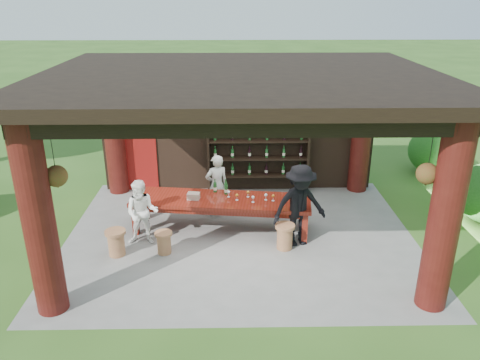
{
  "coord_description": "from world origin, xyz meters",
  "views": [
    {
      "loc": [
        -0.17,
        -8.88,
        4.88
      ],
      "look_at": [
        0.0,
        0.4,
        1.15
      ],
      "focal_mm": 35.0,
      "sensor_mm": 36.0,
      "label": 1
    }
  ],
  "objects_px": {
    "stool_far_left": "(116,242)",
    "host": "(217,185)",
    "tasting_table": "(221,203)",
    "guest_woman": "(142,213)",
    "guest_man": "(300,206)",
    "napkin_basket": "(194,196)",
    "wine_shelf": "(258,150)",
    "stool_near_right": "(285,236)",
    "stool_near_left": "(164,242)"
  },
  "relations": [
    {
      "from": "tasting_table",
      "to": "stool_near_right",
      "type": "xyz_separation_m",
      "value": [
        1.31,
        -0.84,
        -0.36
      ]
    },
    {
      "from": "wine_shelf",
      "to": "napkin_basket",
      "type": "xyz_separation_m",
      "value": [
        -1.5,
        -2.14,
        -0.33
      ]
    },
    {
      "from": "tasting_table",
      "to": "stool_far_left",
      "type": "xyz_separation_m",
      "value": [
        -2.06,
        -1.04,
        -0.35
      ]
    },
    {
      "from": "stool_far_left",
      "to": "guest_man",
      "type": "relative_size",
      "value": 0.31
    },
    {
      "from": "tasting_table",
      "to": "stool_near_right",
      "type": "height_order",
      "value": "tasting_table"
    },
    {
      "from": "stool_near_left",
      "to": "napkin_basket",
      "type": "relative_size",
      "value": 1.78
    },
    {
      "from": "guest_woman",
      "to": "host",
      "type": "bearing_deg",
      "value": 42.08
    },
    {
      "from": "stool_far_left",
      "to": "napkin_basket",
      "type": "xyz_separation_m",
      "value": [
        1.48,
        1.02,
        0.53
      ]
    },
    {
      "from": "guest_woman",
      "to": "napkin_basket",
      "type": "distance_m",
      "value": 1.16
    },
    {
      "from": "stool_far_left",
      "to": "host",
      "type": "relative_size",
      "value": 0.36
    },
    {
      "from": "stool_near_right",
      "to": "guest_man",
      "type": "distance_m",
      "value": 0.69
    },
    {
      "from": "napkin_basket",
      "to": "stool_far_left",
      "type": "bearing_deg",
      "value": -145.33
    },
    {
      "from": "host",
      "to": "guest_woman",
      "type": "height_order",
      "value": "host"
    },
    {
      "from": "tasting_table",
      "to": "guest_woman",
      "type": "bearing_deg",
      "value": -160.57
    },
    {
      "from": "host",
      "to": "wine_shelf",
      "type": "bearing_deg",
      "value": -147.73
    },
    {
      "from": "stool_near_right",
      "to": "stool_far_left",
      "type": "relative_size",
      "value": 0.99
    },
    {
      "from": "tasting_table",
      "to": "napkin_basket",
      "type": "xyz_separation_m",
      "value": [
        -0.59,
        -0.01,
        0.18
      ]
    },
    {
      "from": "host",
      "to": "guest_man",
      "type": "distance_m",
      "value": 2.24
    },
    {
      "from": "stool_far_left",
      "to": "host",
      "type": "xyz_separation_m",
      "value": [
        1.95,
        1.8,
        0.45
      ]
    },
    {
      "from": "wine_shelf",
      "to": "guest_woman",
      "type": "bearing_deg",
      "value": -133.13
    },
    {
      "from": "stool_far_left",
      "to": "guest_woman",
      "type": "bearing_deg",
      "value": 45.51
    },
    {
      "from": "stool_near_right",
      "to": "guest_woman",
      "type": "height_order",
      "value": "guest_woman"
    },
    {
      "from": "stool_near_right",
      "to": "host",
      "type": "xyz_separation_m",
      "value": [
        -1.42,
        1.61,
        0.46
      ]
    },
    {
      "from": "host",
      "to": "guest_man",
      "type": "relative_size",
      "value": 0.85
    },
    {
      "from": "tasting_table",
      "to": "stool_far_left",
      "type": "bearing_deg",
      "value": -153.34
    },
    {
      "from": "stool_far_left",
      "to": "tasting_table",
      "type": "bearing_deg",
      "value": 26.66
    },
    {
      "from": "host",
      "to": "napkin_basket",
      "type": "relative_size",
      "value": 5.69
    },
    {
      "from": "stool_near_left",
      "to": "guest_man",
      "type": "bearing_deg",
      "value": 6.75
    },
    {
      "from": "tasting_table",
      "to": "guest_man",
      "type": "relative_size",
      "value": 2.26
    },
    {
      "from": "stool_far_left",
      "to": "guest_man",
      "type": "xyz_separation_m",
      "value": [
        3.67,
        0.38,
        0.59
      ]
    },
    {
      "from": "wine_shelf",
      "to": "guest_woman",
      "type": "distance_m",
      "value": 3.71
    },
    {
      "from": "wine_shelf",
      "to": "napkin_basket",
      "type": "relative_size",
      "value": 9.99
    },
    {
      "from": "stool_near_right",
      "to": "guest_man",
      "type": "xyz_separation_m",
      "value": [
        0.3,
        0.18,
        0.59
      ]
    },
    {
      "from": "wine_shelf",
      "to": "stool_near_left",
      "type": "xyz_separation_m",
      "value": [
        -2.04,
        -3.1,
        -0.9
      ]
    },
    {
      "from": "stool_near_left",
      "to": "tasting_table",
      "type": "bearing_deg",
      "value": 41.0
    },
    {
      "from": "wine_shelf",
      "to": "host",
      "type": "distance_m",
      "value": 1.75
    },
    {
      "from": "tasting_table",
      "to": "stool_near_left",
      "type": "distance_m",
      "value": 1.54
    },
    {
      "from": "stool_far_left",
      "to": "napkin_basket",
      "type": "distance_m",
      "value": 1.87
    },
    {
      "from": "stool_near_left",
      "to": "stool_far_left",
      "type": "distance_m",
      "value": 0.94
    },
    {
      "from": "wine_shelf",
      "to": "stool_far_left",
      "type": "height_order",
      "value": "wine_shelf"
    },
    {
      "from": "host",
      "to": "guest_woman",
      "type": "relative_size",
      "value": 1.06
    },
    {
      "from": "stool_near_left",
      "to": "napkin_basket",
      "type": "bearing_deg",
      "value": 60.72
    },
    {
      "from": "tasting_table",
      "to": "guest_woman",
      "type": "relative_size",
      "value": 2.82
    },
    {
      "from": "guest_woman",
      "to": "guest_man",
      "type": "bearing_deg",
      "value": -1.34
    },
    {
      "from": "guest_man",
      "to": "napkin_basket",
      "type": "height_order",
      "value": "guest_man"
    },
    {
      "from": "wine_shelf",
      "to": "guest_man",
      "type": "distance_m",
      "value": 2.88
    },
    {
      "from": "guest_man",
      "to": "wine_shelf",
      "type": "bearing_deg",
      "value": 89.05
    },
    {
      "from": "guest_man",
      "to": "stool_near_left",
      "type": "bearing_deg",
      "value": 171.8
    },
    {
      "from": "guest_woman",
      "to": "stool_far_left",
      "type": "bearing_deg",
      "value": -134.2
    },
    {
      "from": "stool_near_right",
      "to": "napkin_basket",
      "type": "bearing_deg",
      "value": 156.53
    }
  ]
}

